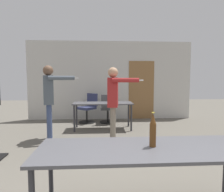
{
  "coord_description": "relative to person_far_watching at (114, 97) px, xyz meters",
  "views": [
    {
      "loc": [
        -0.37,
        -1.5,
        1.42
      ],
      "look_at": [
        -0.14,
        2.25,
        1.1
      ],
      "focal_mm": 32.0,
      "sensor_mm": 36.0,
      "label": 1
    }
  ],
  "objects": [
    {
      "name": "person_far_watching",
      "position": [
        0.0,
        0.0,
        0.0
      ],
      "size": [
        0.74,
        0.64,
        1.68
      ],
      "rotation": [
        0.0,
        0.0,
        -1.7
      ],
      "color": "slate",
      "rests_on": "ground_plane"
    },
    {
      "name": "beer_bottle",
      "position": [
        0.22,
        -2.47,
        -0.11
      ],
      "size": [
        0.07,
        0.07,
        0.34
      ],
      "color": "#563314",
      "rests_on": "conference_table_near"
    },
    {
      "name": "office_chair_far_left",
      "position": [
        -0.68,
        2.14,
        -0.58
      ],
      "size": [
        0.68,
        0.69,
        0.94
      ],
      "rotation": [
        0.0,
        0.0,
        2.39
      ],
      "color": "black",
      "rests_on": "ground_plane"
    },
    {
      "name": "person_right_polo",
      "position": [
        -1.47,
        0.33,
        0.04
      ],
      "size": [
        0.86,
        0.57,
        1.73
      ],
      "rotation": [
        0.0,
        0.0,
        -1.34
      ],
      "color": "#3D4C75",
      "rests_on": "ground_plane"
    },
    {
      "name": "conference_table_far",
      "position": [
        -0.22,
        1.22,
        -0.35
      ],
      "size": [
        1.66,
        0.64,
        0.75
      ],
      "color": "#4C4C51",
      "rests_on": "ground_plane"
    },
    {
      "name": "office_chair_mid_tucked",
      "position": [
        -0.05,
        1.98,
        -0.59
      ],
      "size": [
        0.52,
        0.56,
        0.93
      ],
      "rotation": [
        0.0,
        0.0,
        0.03
      ],
      "color": "black",
      "rests_on": "ground_plane"
    },
    {
      "name": "back_wall",
      "position": [
        0.1,
        2.7,
        0.33
      ],
      "size": [
        5.75,
        0.12,
        2.73
      ],
      "color": "beige",
      "rests_on": "ground_plane"
    },
    {
      "name": "conference_table_near",
      "position": [
        0.16,
        -2.5,
        -0.34
      ],
      "size": [
        2.14,
        0.73,
        0.75
      ],
      "color": "#4C4C51",
      "rests_on": "ground_plane"
    }
  ]
}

